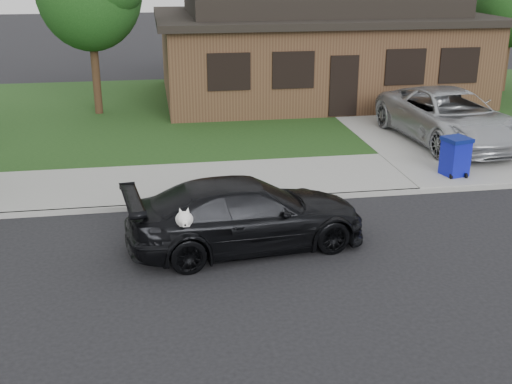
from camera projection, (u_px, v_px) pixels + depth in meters
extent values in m
plane|color=black|center=(303.00, 269.00, 11.86)|extent=(120.00, 120.00, 0.00)
cube|color=gray|center=(259.00, 179.00, 16.47)|extent=(60.00, 3.00, 0.12)
cube|color=gray|center=(269.00, 200.00, 15.09)|extent=(60.00, 0.12, 0.12)
cube|color=#193814|center=(223.00, 110.00, 23.88)|extent=(60.00, 13.00, 0.13)
cube|color=gray|center=(406.00, 123.00, 22.02)|extent=(4.50, 13.00, 0.14)
imported|color=black|center=(247.00, 214.00, 12.58)|extent=(4.96, 2.56, 1.37)
ellipsoid|color=white|center=(184.00, 219.00, 11.53)|extent=(0.34, 0.40, 0.30)
sphere|color=white|center=(184.00, 219.00, 11.28)|extent=(0.26, 0.26, 0.26)
cube|color=white|center=(185.00, 224.00, 11.18)|extent=(0.09, 0.12, 0.08)
sphere|color=black|center=(185.00, 225.00, 11.12)|extent=(0.04, 0.04, 0.04)
cone|color=white|center=(180.00, 211.00, 11.27)|extent=(0.11, 0.11, 0.14)
cone|color=white|center=(188.00, 210.00, 11.29)|extent=(0.11, 0.11, 0.14)
imported|color=#ADB1B5|center=(449.00, 116.00, 19.30)|extent=(3.08, 5.82, 1.56)
cube|color=#0E149B|center=(455.00, 159.00, 16.42)|extent=(0.68, 0.68, 0.91)
cube|color=navy|center=(457.00, 139.00, 16.25)|extent=(0.74, 0.74, 0.10)
cylinder|color=black|center=(451.00, 177.00, 16.27)|extent=(0.08, 0.15, 0.14)
cylinder|color=black|center=(466.00, 176.00, 16.33)|extent=(0.08, 0.15, 0.14)
cube|color=#422B1C|center=(315.00, 58.00, 25.81)|extent=(12.00, 8.00, 3.00)
cube|color=black|center=(317.00, 16.00, 25.25)|extent=(12.60, 8.60, 0.25)
cube|color=black|center=(317.00, 2.00, 25.07)|extent=(10.00, 6.50, 0.80)
cube|color=black|center=(344.00, 86.00, 22.21)|extent=(1.00, 0.06, 2.10)
cube|color=black|center=(229.00, 72.00, 21.40)|extent=(1.30, 0.05, 1.10)
cube|color=black|center=(293.00, 70.00, 21.74)|extent=(1.30, 0.05, 1.10)
cube|color=black|center=(405.00, 67.00, 22.35)|extent=(1.30, 0.05, 1.10)
cube|color=black|center=(459.00, 65.00, 22.65)|extent=(1.30, 0.05, 1.10)
cylinder|color=#332114|center=(96.00, 79.00, 22.75)|extent=(0.28, 0.28, 2.48)
cylinder|color=#332114|center=(504.00, 66.00, 26.73)|extent=(0.28, 0.28, 2.03)
ellipsoid|color=#143811|center=(512.00, 4.00, 25.87)|extent=(3.00, 3.00, 3.45)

